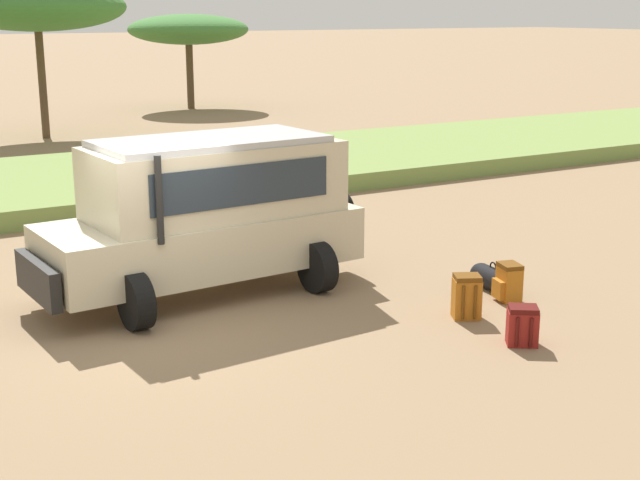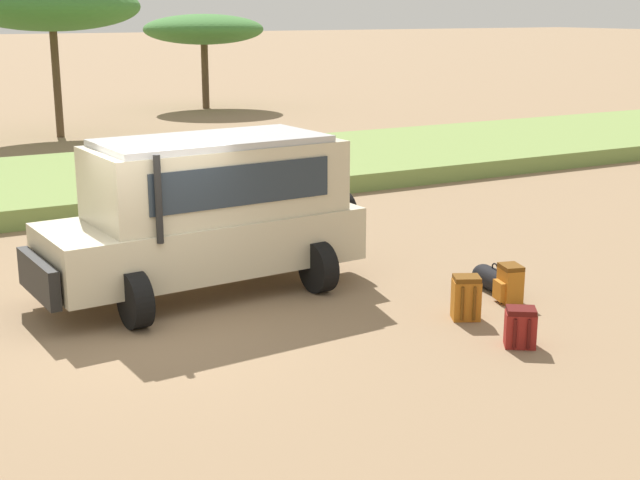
% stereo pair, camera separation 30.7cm
% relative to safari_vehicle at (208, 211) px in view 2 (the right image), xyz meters
% --- Properties ---
extents(ground_plane, '(320.00, 320.00, 0.00)m').
position_rel_safari_vehicle_xyz_m(ground_plane, '(-1.22, -1.12, -1.29)').
color(ground_plane, '#8C7051').
extents(grass_bank, '(120.00, 7.00, 0.44)m').
position_rel_safari_vehicle_xyz_m(grass_bank, '(-1.22, 9.01, -1.07)').
color(grass_bank, olive).
rests_on(grass_bank, ground_plane).
extents(safari_vehicle, '(5.41, 2.94, 2.44)m').
position_rel_safari_vehicle_xyz_m(safari_vehicle, '(0.00, 0.00, 0.00)').
color(safari_vehicle, beige).
rests_on(safari_vehicle, ground_plane).
extents(backpack_beside_front_wheel, '(0.48, 0.50, 0.64)m').
position_rel_safari_vehicle_xyz_m(backpack_beside_front_wheel, '(2.71, -3.03, -0.98)').
color(backpack_beside_front_wheel, '#B26619').
rests_on(backpack_beside_front_wheel, ground_plane).
extents(backpack_cluster_center, '(0.45, 0.46, 0.59)m').
position_rel_safari_vehicle_xyz_m(backpack_cluster_center, '(3.76, -2.75, -1.01)').
color(backpack_cluster_center, '#B26619').
rests_on(backpack_cluster_center, ground_plane).
extents(backpack_near_rear_wheel, '(0.50, 0.51, 0.54)m').
position_rel_safari_vehicle_xyz_m(backpack_near_rear_wheel, '(2.67, -4.24, -1.03)').
color(backpack_near_rear_wheel, maroon).
rests_on(backpack_near_rear_wheel, ground_plane).
extents(duffel_bag_low_black_case, '(0.41, 0.98, 0.46)m').
position_rel_safari_vehicle_xyz_m(duffel_bag_low_black_case, '(3.92, -2.21, -1.11)').
color(duffel_bag_low_black_case, black).
rests_on(duffel_bag_low_black_case, ground_plane).
extents(acacia_tree_centre_back, '(6.01, 5.29, 5.26)m').
position_rel_safari_vehicle_xyz_m(acacia_tree_centre_back, '(2.09, 18.94, 3.12)').
color(acacia_tree_centre_back, brown).
rests_on(acacia_tree_centre_back, ground_plane).
extents(acacia_tree_right_mid, '(5.34, 5.09, 4.14)m').
position_rel_safari_vehicle_xyz_m(acacia_tree_right_mid, '(10.07, 25.20, 2.17)').
color(acacia_tree_right_mid, brown).
rests_on(acacia_tree_right_mid, ground_plane).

